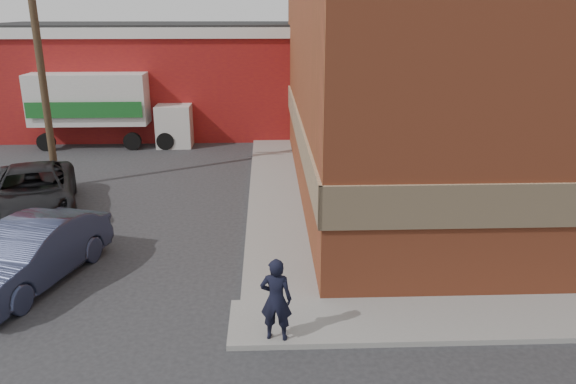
# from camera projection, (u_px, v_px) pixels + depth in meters

# --- Properties ---
(ground) EXTENTS (90.00, 90.00, 0.00)m
(ground) POSITION_uv_depth(u_px,v_px,m) (254.00, 304.00, 12.65)
(ground) COLOR #28282B
(ground) RESTS_ON ground
(brick_building) EXTENTS (14.25, 18.25, 9.36)m
(brick_building) POSITION_uv_depth(u_px,v_px,m) (494.00, 57.00, 20.05)
(brick_building) COLOR #AA4B2B
(brick_building) RESTS_ON ground
(sidewalk_west) EXTENTS (1.80, 18.00, 0.12)m
(sidewalk_west) POSITION_uv_depth(u_px,v_px,m) (274.00, 183.00, 21.20)
(sidewalk_west) COLOR gray
(sidewalk_west) RESTS_ON ground
(warehouse) EXTENTS (16.30, 8.30, 5.60)m
(warehouse) POSITION_uv_depth(u_px,v_px,m) (149.00, 76.00, 30.53)
(warehouse) COLOR maroon
(warehouse) RESTS_ON ground
(utility_pole) EXTENTS (2.00, 0.26, 9.00)m
(utility_pole) POSITION_uv_depth(u_px,v_px,m) (39.00, 57.00, 19.43)
(utility_pole) COLOR #493724
(utility_pole) RESTS_ON ground
(man) EXTENTS (0.69, 0.51, 1.72)m
(man) POSITION_uv_depth(u_px,v_px,m) (276.00, 299.00, 10.89)
(man) COLOR black
(man) RESTS_ON sidewalk_south
(sedan) EXTENTS (2.88, 4.92, 1.53)m
(sedan) POSITION_uv_depth(u_px,v_px,m) (31.00, 254.00, 13.42)
(sedan) COLOR #343956
(sedan) RESTS_ON ground
(suv_a) EXTENTS (4.15, 6.06, 1.54)m
(suv_a) POSITION_uv_depth(u_px,v_px,m) (33.00, 192.00, 17.90)
(suv_a) COLOR black
(suv_a) RESTS_ON ground
(box_truck) EXTENTS (7.08, 2.21, 3.49)m
(box_truck) POSITION_uv_depth(u_px,v_px,m) (106.00, 104.00, 26.61)
(box_truck) COLOR silver
(box_truck) RESTS_ON ground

